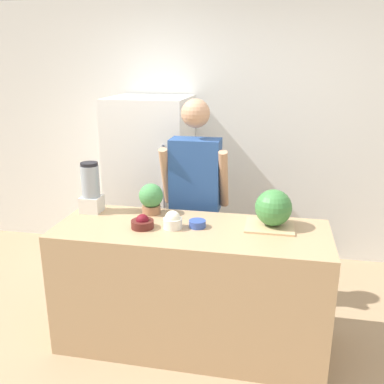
{
  "coord_description": "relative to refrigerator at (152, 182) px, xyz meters",
  "views": [
    {
      "loc": [
        0.55,
        -2.33,
        2.01
      ],
      "look_at": [
        0.0,
        0.39,
        1.15
      ],
      "focal_mm": 40.0,
      "sensor_mm": 36.0,
      "label": 1
    }
  ],
  "objects": [
    {
      "name": "ground_plane",
      "position": [
        0.66,
        -1.63,
        -0.84
      ],
      "size": [
        14.0,
        14.0,
        0.0
      ],
      "primitive_type": "plane",
      "color": "tan"
    },
    {
      "name": "wall_back",
      "position": [
        0.66,
        0.41,
        0.46
      ],
      "size": [
        8.0,
        0.06,
        2.6
      ],
      "color": "white",
      "rests_on": "ground_plane"
    },
    {
      "name": "counter_island",
      "position": [
        0.66,
        -1.27,
        -0.39
      ],
      "size": [
        1.89,
        0.71,
        0.9
      ],
      "color": "tan",
      "rests_on": "ground_plane"
    },
    {
      "name": "refrigerator",
      "position": [
        0.0,
        0.0,
        0.0
      ],
      "size": [
        0.75,
        0.75,
        1.68
      ],
      "color": "white",
      "rests_on": "ground_plane"
    },
    {
      "name": "person",
      "position": [
        0.58,
        -0.69,
        0.06
      ],
      "size": [
        0.54,
        0.27,
        1.73
      ],
      "color": "#333338",
      "rests_on": "ground_plane"
    },
    {
      "name": "cutting_board",
      "position": [
        1.19,
        -1.15,
        0.07
      ],
      "size": [
        0.33,
        0.28,
        0.01
      ],
      "color": "tan",
      "rests_on": "counter_island"
    },
    {
      "name": "watermelon",
      "position": [
        1.21,
        -1.14,
        0.2
      ],
      "size": [
        0.25,
        0.25,
        0.25
      ],
      "color": "#3D7F3D",
      "rests_on": "cutting_board"
    },
    {
      "name": "bowl_cherries",
      "position": [
        0.33,
        -1.33,
        0.1
      ],
      "size": [
        0.16,
        0.16,
        0.1
      ],
      "color": "#511E19",
      "rests_on": "counter_island"
    },
    {
      "name": "bowl_cream",
      "position": [
        0.54,
        -1.3,
        0.12
      ],
      "size": [
        0.13,
        0.13,
        0.13
      ],
      "color": "white",
      "rests_on": "counter_island"
    },
    {
      "name": "bowl_small_blue",
      "position": [
        0.7,
        -1.25,
        0.09
      ],
      "size": [
        0.12,
        0.12,
        0.05
      ],
      "color": "#334C9E",
      "rests_on": "counter_island"
    },
    {
      "name": "blender",
      "position": [
        -0.15,
        -1.09,
        0.25
      ],
      "size": [
        0.15,
        0.15,
        0.38
      ],
      "color": "silver",
      "rests_on": "counter_island"
    },
    {
      "name": "potted_plant",
      "position": [
        0.31,
        -1.04,
        0.19
      ],
      "size": [
        0.18,
        0.18,
        0.23
      ],
      "color": "#996647",
      "rests_on": "counter_island"
    }
  ]
}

